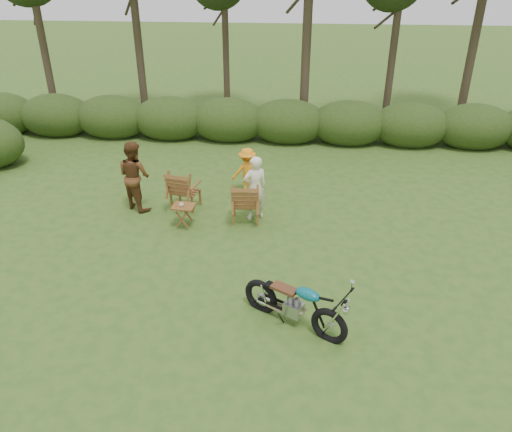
# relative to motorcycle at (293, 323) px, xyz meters

# --- Properties ---
(ground) EXTENTS (80.00, 80.00, 0.00)m
(ground) POSITION_rel_motorcycle_xyz_m (-0.41, 0.40, 0.00)
(ground) COLOR #2D511B
(ground) RESTS_ON ground
(tree_line) EXTENTS (22.52, 11.62, 8.14)m
(tree_line) POSITION_rel_motorcycle_xyz_m (0.09, 10.14, 3.81)
(tree_line) COLOR #372D1E
(tree_line) RESTS_ON ground
(motorcycle) EXTENTS (2.01, 1.59, 1.09)m
(motorcycle) POSITION_rel_motorcycle_xyz_m (0.00, 0.00, 0.00)
(motorcycle) COLOR #0D9FAC
(motorcycle) RESTS_ON ground
(lawn_chair_right) EXTENTS (0.77, 0.77, 1.04)m
(lawn_chair_right) POSITION_rel_motorcycle_xyz_m (-1.21, 3.61, 0.00)
(lawn_chair_right) COLOR brown
(lawn_chair_right) RESTS_ON ground
(lawn_chair_left) EXTENTS (0.85, 0.85, 1.03)m
(lawn_chair_left) POSITION_rel_motorcycle_xyz_m (-2.76, 4.17, 0.00)
(lawn_chair_left) COLOR brown
(lawn_chair_left) RESTS_ON ground
(side_table) EXTENTS (0.56, 0.49, 0.54)m
(side_table) POSITION_rel_motorcycle_xyz_m (-2.59, 3.20, 0.27)
(side_table) COLOR brown
(side_table) RESTS_ON ground
(cup) EXTENTS (0.13, 0.13, 0.09)m
(cup) POSITION_rel_motorcycle_xyz_m (-2.62, 3.16, 0.58)
(cup) COLOR beige
(cup) RESTS_ON side_table
(adult_a) EXTENTS (0.68, 0.59, 1.57)m
(adult_a) POSITION_rel_motorcycle_xyz_m (-1.00, 3.77, 0.00)
(adult_a) COLOR #F3ECC8
(adult_a) RESTS_ON ground
(adult_b) EXTENTS (1.06, 1.01, 1.72)m
(adult_b) POSITION_rel_motorcycle_xyz_m (-3.96, 4.06, 0.00)
(adult_b) COLOR #593419
(adult_b) RESTS_ON ground
(child) EXTENTS (0.92, 0.69, 1.26)m
(child) POSITION_rel_motorcycle_xyz_m (-1.32, 5.10, 0.00)
(child) COLOR orange
(child) RESTS_ON ground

